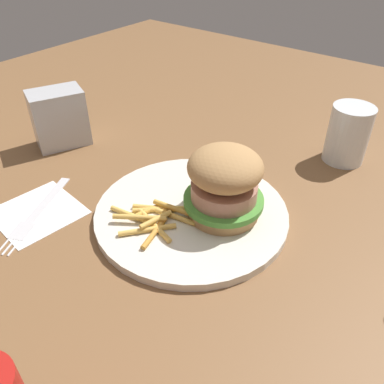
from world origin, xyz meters
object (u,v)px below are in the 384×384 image
fries_pile (154,218)px  sandwich (224,183)px  napkin (38,212)px  napkin_dispenser (59,118)px  drink_glass (347,137)px  plate (192,213)px  fork (37,211)px

fries_pile → sandwich: bearing=-131.1°
napkin → napkin_dispenser: bearing=-48.4°
sandwich → napkin_dispenser: sandwich is taller
drink_glass → fries_pile: bearing=67.5°
sandwich → napkin_dispenser: (0.35, 0.00, -0.01)m
sandwich → drink_glass: 0.27m
plate → fries_pile: (0.03, 0.05, 0.01)m
plate → napkin_dispenser: 0.32m
plate → fries_pile: bearing=63.6°
plate → sandwich: sandwich is taller
sandwich → drink_glass: (-0.07, -0.26, -0.02)m
sandwich → plate: bearing=29.4°
fork → sandwich: bearing=-144.8°
drink_glass → napkin_dispenser: (0.42, 0.26, 0.01)m
drink_glass → fork: bearing=54.7°
napkin → drink_glass: 0.50m
napkin → drink_glass: (-0.29, -0.41, 0.04)m
sandwich → drink_glass: bearing=-106.0°
sandwich → drink_glass: sandwich is taller
drink_glass → plate: bearing=68.2°
napkin → napkin_dispenser: napkin_dispenser is taller
plate → fork: 0.22m
fries_pile → napkin: 0.17m
sandwich → napkin: sandwich is taller
sandwich → fries_pile: bearing=48.9°
fries_pile → drink_glass: drink_glass is taller
fries_pile → drink_glass: size_ratio=1.17×
plate → fries_pile: fries_pile is taller
plate → fork: size_ratio=1.64×
plate → fork: plate is taller
fork → napkin: bearing=-64.8°
fork → drink_glass: size_ratio=1.69×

